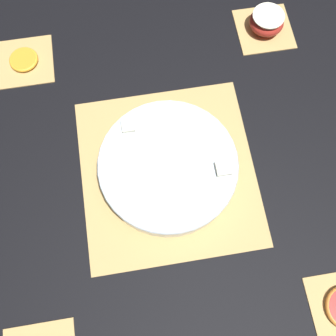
{
  "coord_description": "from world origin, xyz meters",
  "views": [
    {
      "loc": [
        -0.27,
        0.04,
        0.84
      ],
      "look_at": [
        0.0,
        0.0,
        0.03
      ],
      "focal_mm": 42.0,
      "sensor_mm": 36.0,
      "label": 1
    }
  ],
  "objects": [
    {
      "name": "bamboo_mat_center",
      "position": [
        -0.0,
        0.0,
        0.0
      ],
      "size": [
        0.4,
        0.38,
        0.01
      ],
      "color": "tan",
      "rests_on": "ground_plane"
    },
    {
      "name": "orange_slice_whole",
      "position": [
        0.34,
        0.3,
        0.01
      ],
      "size": [
        0.07,
        0.07,
        0.01
      ],
      "color": "orange",
      "rests_on": "coaster_mat_far_right"
    },
    {
      "name": "coaster_mat_near_right",
      "position": [
        0.34,
        -0.3,
        0.0
      ],
      "size": [
        0.14,
        0.14,
        0.01
      ],
      "color": "tan",
      "rests_on": "ground_plane"
    },
    {
      "name": "coaster_mat_far_right",
      "position": [
        0.34,
        0.3,
        0.0
      ],
      "size": [
        0.14,
        0.14,
        0.01
      ],
      "color": "tan",
      "rests_on": "ground_plane"
    },
    {
      "name": "fruit_salad_bowl",
      "position": [
        0.0,
        -0.0,
        0.04
      ],
      "size": [
        0.3,
        0.3,
        0.07
      ],
      "color": "silver",
      "rests_on": "bamboo_mat_center"
    },
    {
      "name": "ground_plane",
      "position": [
        0.0,
        0.0,
        0.0
      ],
      "size": [
        6.0,
        6.0,
        0.0
      ],
      "primitive_type": "plane",
      "color": "black"
    },
    {
      "name": "apple_half",
      "position": [
        0.34,
        -0.3,
        0.03
      ],
      "size": [
        0.09,
        0.09,
        0.05
      ],
      "color": "#B72D23",
      "rests_on": "coaster_mat_near_right"
    }
  ]
}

